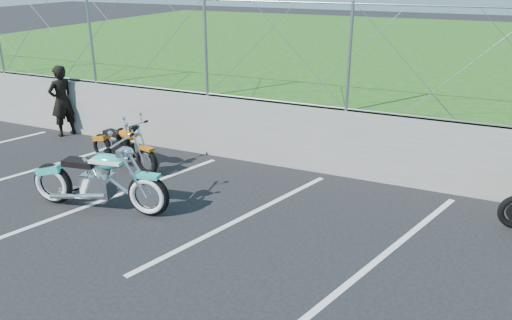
% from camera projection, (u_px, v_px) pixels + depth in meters
% --- Properties ---
extents(ground, '(90.00, 90.00, 0.00)m').
position_uv_depth(ground, '(213.00, 247.00, 7.32)').
color(ground, black).
rests_on(ground, ground).
extents(retaining_wall, '(30.00, 0.22, 1.30)m').
position_uv_depth(retaining_wall, '(295.00, 137.00, 10.06)').
color(retaining_wall, slate).
rests_on(retaining_wall, ground).
extents(grass_field, '(30.00, 20.00, 1.30)m').
position_uv_depth(grass_field, '(387.00, 60.00, 18.58)').
color(grass_field, '#205015').
rests_on(grass_field, ground).
extents(chain_link_fence, '(28.00, 0.03, 2.00)m').
position_uv_depth(chain_link_fence, '(298.00, 54.00, 9.47)').
color(chain_link_fence, gray).
rests_on(chain_link_fence, retaining_wall).
extents(parking_lines, '(18.29, 4.31, 0.01)m').
position_uv_depth(parking_lines, '(312.00, 233.00, 7.71)').
color(parking_lines, silver).
rests_on(parking_lines, ground).
extents(cruiser_turquoise, '(2.53, 0.80, 1.26)m').
position_uv_depth(cruiser_turquoise, '(100.00, 182.00, 8.30)').
color(cruiser_turquoise, black).
rests_on(cruiser_turquoise, ground).
extents(naked_orange, '(1.94, 0.69, 0.98)m').
position_uv_depth(naked_orange, '(124.00, 148.00, 10.11)').
color(naked_orange, black).
rests_on(naked_orange, ground).
extents(person_standing, '(0.56, 0.71, 1.71)m').
position_uv_depth(person_standing, '(62.00, 101.00, 11.97)').
color(person_standing, black).
rests_on(person_standing, ground).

